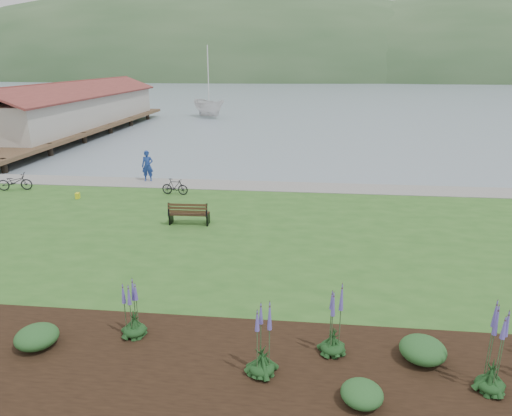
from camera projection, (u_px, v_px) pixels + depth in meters
The scene contains 19 objects.
ground at pixel (207, 234), 20.65m from camera, with size 600.00×600.00×0.00m, color gray.
lawn at pixel (197, 247), 18.70m from camera, with size 34.00×20.00×0.40m, color #2D5E21.
shoreline_path at pixel (231, 185), 27.05m from camera, with size 34.00×2.20×0.03m, color gray.
garden_bed at pixel (245, 369), 10.95m from camera, with size 24.00×4.40×0.04m, color black.
far_hillside at pixel (347, 80), 179.32m from camera, with size 580.00×80.00×38.00m, color #33552F, non-canonical shape.
pier_pavilion at pixel (74, 108), 47.90m from camera, with size 8.00×36.00×5.40m.
park_bench at pixel (189, 213), 20.45m from camera, with size 1.79×0.76×1.10m.
person at pixel (147, 163), 27.67m from camera, with size 0.81×0.56×2.22m, color navy.
bicycle_a at pixel (15, 182), 25.91m from camera, with size 1.88×0.66×0.98m, color black.
bicycle_b at pixel (175, 187), 25.09m from camera, with size 1.50×0.43×0.90m, color black.
sailboat at pixel (210, 117), 62.39m from camera, with size 11.31×11.52×29.82m, color silver.
pannier at pixel (78, 196), 24.47m from camera, with size 0.18×0.29×0.31m, color yellow.
echium_0 at pixel (262, 345), 10.53m from camera, with size 0.62×0.62×2.06m.
echium_1 at pixel (334, 325), 11.29m from camera, with size 0.62×0.62×2.13m.
echium_2 at pixel (495, 355), 9.93m from camera, with size 0.62×0.62×2.27m.
echium_4 at pixel (133, 310), 12.04m from camera, with size 0.62×0.62×1.89m.
shrub_0 at pixel (37, 337), 11.72m from camera, with size 1.09×1.09×0.54m, color #1E4C21.
shrub_1 at pixel (362, 394), 9.78m from camera, with size 0.92×0.92×0.46m, color #1E4C21.
shrub_2 at pixel (423, 350), 11.18m from camera, with size 1.13×1.13×0.56m, color #1E4C21.
Camera 1 is at (4.27, -18.93, 7.49)m, focal length 32.00 mm.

